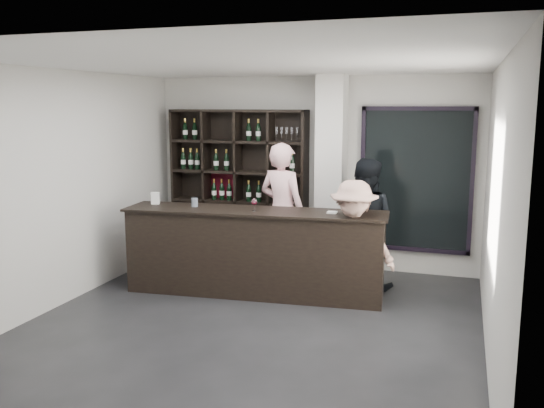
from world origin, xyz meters
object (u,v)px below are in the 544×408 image
(taster_pink, at_px, (282,211))
(customer, at_px, (353,244))
(tasting_counter, at_px, (254,252))
(taster_black, at_px, (364,224))
(wine_shelf, at_px, (239,187))

(taster_pink, relative_size, customer, 1.24)
(customer, bearing_deg, tasting_counter, 176.26)
(taster_black, bearing_deg, taster_pink, -0.07)
(taster_pink, distance_m, customer, 1.48)
(wine_shelf, relative_size, customer, 1.52)
(taster_pink, bearing_deg, tasting_counter, 97.56)
(tasting_counter, xyz_separation_m, taster_pink, (0.12, 0.82, 0.41))
(customer, bearing_deg, wine_shelf, 142.75)
(wine_shelf, distance_m, taster_black, 2.24)
(taster_pink, bearing_deg, taster_black, -167.53)
(tasting_counter, relative_size, customer, 2.17)
(wine_shelf, xyz_separation_m, taster_pink, (0.92, -0.64, -0.22))
(customer, bearing_deg, taster_pink, 142.13)
(taster_pink, xyz_separation_m, customer, (1.19, -0.87, -0.19))
(taster_black, bearing_deg, tasting_counter, 33.42)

